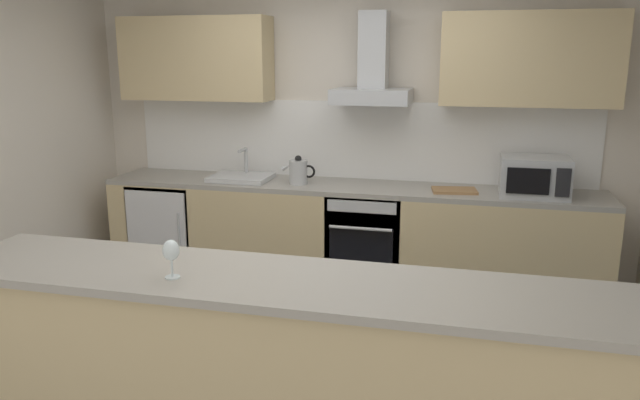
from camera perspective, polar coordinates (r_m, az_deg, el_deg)
ground at (r=3.94m, az=-2.33°, el=-16.37°), size 5.66×4.75×0.02m
wall_back at (r=5.34m, az=3.40°, el=6.44°), size 5.66×0.12×2.60m
backsplash_tile at (r=5.28m, az=3.24°, el=5.59°), size 3.96×0.02×0.66m
counter_back at (r=5.15m, az=2.48°, el=-3.49°), size 4.10×0.60×0.90m
counter_island at (r=2.97m, az=-2.77°, el=-16.05°), size 3.36×0.64×0.97m
upper_cabinets at (r=5.08m, az=3.00°, el=12.98°), size 4.05×0.32×0.70m
oven at (r=5.09m, az=4.40°, el=-3.60°), size 0.60×0.62×0.80m
refrigerator at (r=5.66m, az=-13.60°, el=-2.58°), size 0.58×0.60×0.85m
microwave at (r=4.88m, az=19.35°, el=2.06°), size 0.50×0.38×0.30m
sink at (r=5.28m, az=-7.35°, el=2.17°), size 0.50×0.40×0.26m
kettle at (r=5.06m, az=-2.02°, el=2.67°), size 0.29×0.15×0.24m
range_hood at (r=5.00m, az=4.94°, el=11.53°), size 0.62×0.45×0.72m
wine_glass at (r=2.81m, az=-13.71°, el=-4.70°), size 0.08×0.08×0.18m
chopping_board at (r=4.89m, az=12.41°, el=0.87°), size 0.37×0.27×0.02m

